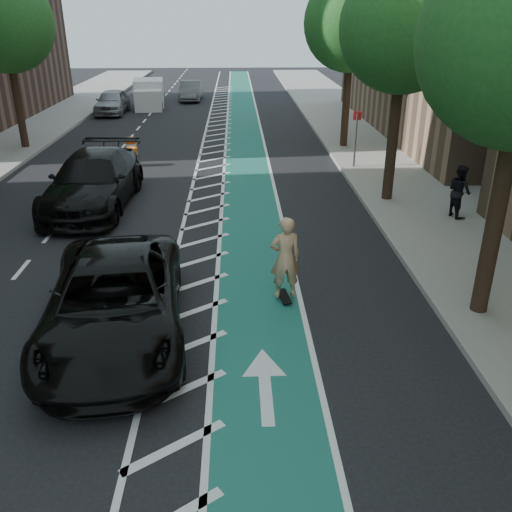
{
  "coord_description": "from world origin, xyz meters",
  "views": [
    {
      "loc": [
        2.54,
        -10.73,
        6.22
      ],
      "look_at": [
        2.96,
        0.61,
        1.1
      ],
      "focal_mm": 38.0,
      "sensor_mm": 36.0,
      "label": 1
    }
  ],
  "objects_px": {
    "skateboarder": "(285,258)",
    "suv_far": "(94,181)",
    "barrel_a": "(67,183)",
    "suv_near": "(115,301)"
  },
  "relations": [
    {
      "from": "barrel_a",
      "to": "suv_far",
      "type": "bearing_deg",
      "value": -46.15
    },
    {
      "from": "skateboarder",
      "to": "suv_far",
      "type": "height_order",
      "value": "skateboarder"
    },
    {
      "from": "skateboarder",
      "to": "suv_far",
      "type": "xyz_separation_m",
      "value": [
        -6.02,
        7.02,
        -0.17
      ]
    },
    {
      "from": "skateboarder",
      "to": "barrel_a",
      "type": "height_order",
      "value": "skateboarder"
    },
    {
      "from": "suv_far",
      "to": "barrel_a",
      "type": "height_order",
      "value": "suv_far"
    },
    {
      "from": "suv_near",
      "to": "suv_far",
      "type": "height_order",
      "value": "suv_far"
    },
    {
      "from": "skateboarder",
      "to": "suv_near",
      "type": "relative_size",
      "value": 0.33
    },
    {
      "from": "barrel_a",
      "to": "skateboarder",
      "type": "bearing_deg",
      "value": -48.8
    },
    {
      "from": "skateboarder",
      "to": "suv_far",
      "type": "relative_size",
      "value": 0.31
    },
    {
      "from": "skateboarder",
      "to": "barrel_a",
      "type": "relative_size",
      "value": 2.2
    }
  ]
}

